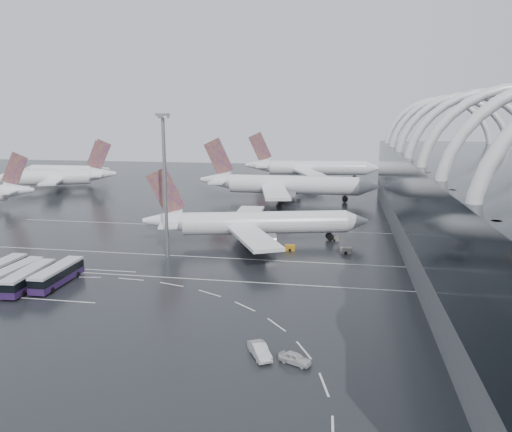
% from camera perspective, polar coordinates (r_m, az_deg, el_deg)
% --- Properties ---
extents(ground, '(420.00, 420.00, 0.00)m').
position_cam_1_polar(ground, '(94.63, -7.94, -6.68)').
color(ground, black).
rests_on(ground, ground).
extents(terminal, '(42.00, 160.00, 34.90)m').
position_cam_1_polar(terminal, '(112.05, 27.11, 0.74)').
color(terminal, slate).
rests_on(terminal, ground).
extents(lane_marking_near, '(120.00, 0.25, 0.01)m').
position_cam_1_polar(lane_marking_near, '(92.83, -8.32, -7.06)').
color(lane_marking_near, white).
rests_on(lane_marking_near, ground).
extents(lane_marking_mid, '(120.00, 0.25, 0.01)m').
position_cam_1_polar(lane_marking_mid, '(105.59, -5.97, -4.68)').
color(lane_marking_mid, white).
rests_on(lane_marking_mid, ground).
extents(lane_marking_far, '(120.00, 0.25, 0.01)m').
position_cam_1_polar(lane_marking_far, '(131.87, -2.68, -1.33)').
color(lane_marking_far, white).
rests_on(lane_marking_far, ground).
extents(bus_bay_line_south, '(28.00, 0.25, 0.01)m').
position_cam_1_polar(bus_bay_line_south, '(91.64, -25.74, -8.39)').
color(bus_bay_line_south, white).
rests_on(bus_bay_line_south, ground).
extents(bus_bay_line_north, '(28.00, 0.25, 0.01)m').
position_cam_1_polar(bus_bay_line_north, '(104.28, -20.67, -5.60)').
color(bus_bay_line_north, white).
rests_on(bus_bay_line_north, ground).
extents(airliner_main, '(52.23, 45.13, 17.87)m').
position_cam_1_polar(airliner_main, '(115.90, -0.27, -0.86)').
color(airliner_main, white).
rests_on(airliner_main, ground).
extents(airliner_gate_b, '(61.41, 55.47, 21.41)m').
position_cam_1_polar(airliner_gate_b, '(172.11, 3.22, 3.54)').
color(airliner_gate_b, white).
rests_on(airliner_gate_b, ground).
extents(airliner_gate_c, '(60.59, 55.52, 21.57)m').
position_cam_1_polar(airliner_gate_c, '(226.43, 6.18, 5.45)').
color(airliner_gate_c, white).
rests_on(airliner_gate_c, ground).
extents(jet_remote_mid, '(44.50, 36.25, 19.94)m').
position_cam_1_polar(jet_remote_mid, '(209.15, -21.67, 4.12)').
color(jet_remote_mid, white).
rests_on(jet_remote_mid, ground).
extents(jet_remote_far, '(41.82, 33.61, 18.32)m').
position_cam_1_polar(jet_remote_far, '(233.11, -20.82, 4.77)').
color(jet_remote_far, white).
rests_on(jet_remote_far, ground).
extents(bus_row_near_b, '(3.35, 12.78, 3.13)m').
position_cam_1_polar(bus_row_near_b, '(98.60, -25.81, -5.97)').
color(bus_row_near_b, '#24133C').
rests_on(bus_row_near_b, ground).
extents(bus_row_near_c, '(3.85, 13.55, 3.30)m').
position_cam_1_polar(bus_row_near_c, '(94.94, -24.55, -6.45)').
color(bus_row_near_c, '#24133C').
rests_on(bus_row_near_c, ground).
extents(bus_row_near_d, '(3.37, 13.45, 3.30)m').
position_cam_1_polar(bus_row_near_d, '(94.82, -21.75, -6.24)').
color(bus_row_near_d, '#24133C').
rests_on(bus_row_near_d, ground).
extents(van_curve_b, '(4.44, 3.18, 1.41)m').
position_cam_1_polar(van_curve_b, '(62.53, 4.48, -15.90)').
color(van_curve_b, silver).
rests_on(van_curve_b, ground).
extents(van_curve_c, '(3.87, 5.21, 1.64)m').
position_cam_1_polar(van_curve_c, '(63.85, 0.43, -15.13)').
color(van_curve_c, silver).
rests_on(van_curve_c, ground).
extents(floodlight_mast, '(2.27, 2.27, 29.60)m').
position_cam_1_polar(floodlight_mast, '(102.97, -10.41, 5.35)').
color(floodlight_mast, gray).
rests_on(floodlight_mast, ground).
extents(gse_cart_belly_a, '(2.24, 1.32, 1.22)m').
position_cam_1_polar(gse_cart_belly_a, '(110.18, 3.93, -3.63)').
color(gse_cart_belly_a, '#BC8019').
rests_on(gse_cart_belly_a, ground).
extents(gse_cart_belly_b, '(2.13, 1.26, 1.16)m').
position_cam_1_polar(gse_cart_belly_b, '(119.63, 8.95, -2.53)').
color(gse_cart_belly_b, slate).
rests_on(gse_cart_belly_b, ground).
extents(gse_cart_belly_d, '(2.42, 1.43, 1.32)m').
position_cam_1_polar(gse_cart_belly_d, '(109.33, 10.24, -3.88)').
color(gse_cart_belly_d, slate).
rests_on(gse_cart_belly_d, ground).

